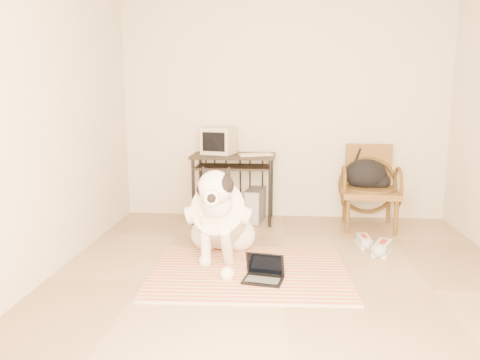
# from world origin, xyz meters

# --- Properties ---
(floor) EXTENTS (4.50, 4.50, 0.00)m
(floor) POSITION_xyz_m (0.00, 0.00, 0.00)
(floor) COLOR #907658
(floor) RESTS_ON ground
(wall_back) EXTENTS (4.50, 0.00, 4.50)m
(wall_back) POSITION_xyz_m (0.00, 2.25, 1.35)
(wall_back) COLOR beige
(wall_back) RESTS_ON floor
(wall_front) EXTENTS (4.50, 0.00, 4.50)m
(wall_front) POSITION_xyz_m (0.00, -2.25, 1.35)
(wall_front) COLOR beige
(wall_front) RESTS_ON floor
(wall_left) EXTENTS (0.00, 4.50, 4.50)m
(wall_left) POSITION_xyz_m (-2.00, 0.00, 1.35)
(wall_left) COLOR beige
(wall_left) RESTS_ON floor
(rug) EXTENTS (1.74, 1.35, 0.02)m
(rug) POSITION_xyz_m (-0.31, 0.25, 0.01)
(rug) COLOR #E8492E
(rug) RESTS_ON floor
(dog) EXTENTS (0.64, 1.34, 0.97)m
(dog) POSITION_xyz_m (-0.60, 0.64, 0.38)
(dog) COLOR white
(dog) RESTS_ON rug
(laptop) EXTENTS (0.36, 0.29, 0.22)m
(laptop) POSITION_xyz_m (-0.18, 0.06, 0.08)
(laptop) COLOR black
(laptop) RESTS_ON rug
(computer_desk) EXTENTS (1.00, 0.57, 0.82)m
(computer_desk) POSITION_xyz_m (-0.60, 1.93, 0.71)
(computer_desk) COLOR black
(computer_desk) RESTS_ON floor
(crt_monitor) EXTENTS (0.43, 0.42, 0.32)m
(crt_monitor) POSITION_xyz_m (-0.78, 2.00, 0.98)
(crt_monitor) COLOR #B9AA91
(crt_monitor) RESTS_ON computer_desk
(desk_keyboard) EXTENTS (0.42, 0.26, 0.03)m
(desk_keyboard) POSITION_xyz_m (-0.33, 1.85, 0.84)
(desk_keyboard) COLOR #B9AA91
(desk_keyboard) RESTS_ON computer_desk
(pc_tower) EXTENTS (0.25, 0.45, 0.40)m
(pc_tower) POSITION_xyz_m (-0.33, 1.96, 0.20)
(pc_tower) COLOR #474749
(pc_tower) RESTS_ON floor
(rattan_chair) EXTENTS (0.67, 0.65, 0.95)m
(rattan_chair) POSITION_xyz_m (1.00, 1.82, 0.48)
(rattan_chair) COLOR brown
(rattan_chair) RESTS_ON floor
(backpack) EXTENTS (0.52, 0.40, 0.36)m
(backpack) POSITION_xyz_m (0.97, 1.84, 0.61)
(backpack) COLOR black
(backpack) RESTS_ON rattan_chair
(sneaker_left) EXTENTS (0.12, 0.29, 0.10)m
(sneaker_left) POSITION_xyz_m (0.82, 1.09, 0.04)
(sneaker_left) COLOR white
(sneaker_left) RESTS_ON floor
(sneaker_right) EXTENTS (0.26, 0.35, 0.11)m
(sneaker_right) POSITION_xyz_m (0.96, 0.87, 0.05)
(sneaker_right) COLOR white
(sneaker_right) RESTS_ON floor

